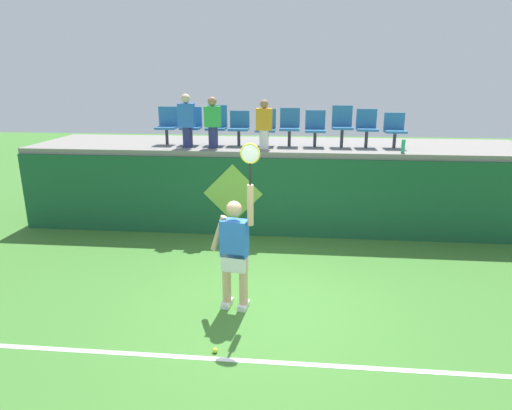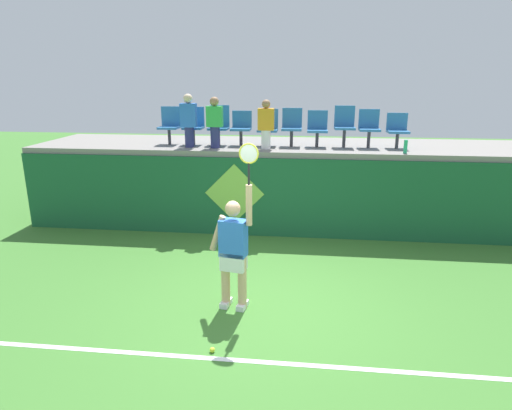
# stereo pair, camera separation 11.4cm
# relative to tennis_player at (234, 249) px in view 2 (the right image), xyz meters

# --- Properties ---
(ground_plane) EXTENTS (40.00, 40.00, 0.00)m
(ground_plane) POSITION_rel_tennis_player_xyz_m (0.40, -0.01, -0.92)
(ground_plane) COLOR #3D752D
(court_back_wall) EXTENTS (11.22, 0.20, 1.70)m
(court_back_wall) POSITION_rel_tennis_player_xyz_m (0.40, 3.17, -0.07)
(court_back_wall) COLOR #195633
(court_back_wall) RESTS_ON ground_plane
(spectator_platform) EXTENTS (11.22, 2.45, 0.12)m
(spectator_platform) POSITION_rel_tennis_player_xyz_m (0.40, 4.35, 0.83)
(spectator_platform) COLOR gray
(spectator_platform) RESTS_ON court_back_wall
(court_baseline_stripe) EXTENTS (10.10, 0.08, 0.01)m
(court_baseline_stripe) POSITION_rel_tennis_player_xyz_m (0.40, -1.28, -0.92)
(court_baseline_stripe) COLOR white
(court_baseline_stripe) RESTS_ON ground_plane
(tennis_player) EXTENTS (0.75, 0.33, 2.47)m
(tennis_player) POSITION_rel_tennis_player_xyz_m (0.00, 0.00, 0.00)
(tennis_player) COLOR white
(tennis_player) RESTS_ON ground_plane
(tennis_ball) EXTENTS (0.07, 0.07, 0.07)m
(tennis_ball) POSITION_rel_tennis_player_xyz_m (-0.10, -1.15, -0.89)
(tennis_ball) COLOR #D1E533
(tennis_ball) RESTS_ON ground_plane
(water_bottle) EXTENTS (0.08, 0.08, 0.27)m
(water_bottle) POSITION_rel_tennis_player_xyz_m (2.99, 3.33, 1.03)
(water_bottle) COLOR #26B272
(water_bottle) RESTS_ON spectator_platform
(stadium_chair_0) EXTENTS (0.44, 0.42, 0.84)m
(stadium_chair_0) POSITION_rel_tennis_player_xyz_m (-2.13, 4.05, 1.36)
(stadium_chair_0) COLOR #38383D
(stadium_chair_0) RESTS_ON spectator_platform
(stadium_chair_1) EXTENTS (0.44, 0.42, 0.84)m
(stadium_chair_1) POSITION_rel_tennis_player_xyz_m (-1.56, 4.05, 1.36)
(stadium_chair_1) COLOR #38383D
(stadium_chair_1) RESTS_ON spectator_platform
(stadium_chair_2) EXTENTS (0.44, 0.42, 0.88)m
(stadium_chair_2) POSITION_rel_tennis_player_xyz_m (-0.98, 4.05, 1.37)
(stadium_chair_2) COLOR #38383D
(stadium_chair_2) RESTS_ON spectator_platform
(stadium_chair_3) EXTENTS (0.44, 0.42, 0.76)m
(stadium_chair_3) POSITION_rel_tennis_player_xyz_m (-0.47, 4.04, 1.32)
(stadium_chair_3) COLOR #38383D
(stadium_chair_3) RESTS_ON spectator_platform
(stadium_chair_4) EXTENTS (0.44, 0.42, 0.81)m
(stadium_chair_4) POSITION_rel_tennis_player_xyz_m (0.13, 4.05, 1.33)
(stadium_chair_4) COLOR #38383D
(stadium_chair_4) RESTS_ON spectator_platform
(stadium_chair_5) EXTENTS (0.44, 0.42, 0.83)m
(stadium_chair_5) POSITION_rel_tennis_player_xyz_m (0.66, 4.05, 1.35)
(stadium_chair_5) COLOR #38383D
(stadium_chair_5) RESTS_ON spectator_platform
(stadium_chair_6) EXTENTS (0.44, 0.42, 0.78)m
(stadium_chair_6) POSITION_rel_tennis_player_xyz_m (1.22, 4.04, 1.32)
(stadium_chair_6) COLOR #38383D
(stadium_chair_6) RESTS_ON spectator_platform
(stadium_chair_7) EXTENTS (0.44, 0.42, 0.89)m
(stadium_chair_7) POSITION_rel_tennis_player_xyz_m (1.81, 4.05, 1.39)
(stadium_chair_7) COLOR #38383D
(stadium_chair_7) RESTS_ON spectator_platform
(stadium_chair_8) EXTENTS (0.44, 0.42, 0.82)m
(stadium_chair_8) POSITION_rel_tennis_player_xyz_m (2.34, 4.04, 1.35)
(stadium_chair_8) COLOR #38383D
(stadium_chair_8) RESTS_ON spectator_platform
(stadium_chair_9) EXTENTS (0.44, 0.42, 0.74)m
(stadium_chair_9) POSITION_rel_tennis_player_xyz_m (2.94, 4.04, 1.31)
(stadium_chair_9) COLOR #38383D
(stadium_chair_9) RESTS_ON spectator_platform
(spectator_0) EXTENTS (0.34, 0.20, 1.09)m
(spectator_0) POSITION_rel_tennis_player_xyz_m (-0.98, 3.59, 1.46)
(spectator_0) COLOR navy
(spectator_0) RESTS_ON spectator_platform
(spectator_1) EXTENTS (0.34, 0.20, 1.15)m
(spectator_1) POSITION_rel_tennis_player_xyz_m (-1.56, 3.62, 1.50)
(spectator_1) COLOR navy
(spectator_1) RESTS_ON spectator_platform
(spectator_2) EXTENTS (0.34, 0.20, 1.04)m
(spectator_2) POSITION_rel_tennis_player_xyz_m (0.13, 3.59, 1.43)
(spectator_2) COLOR white
(spectator_2) RESTS_ON spectator_platform
(wall_signage_mount) EXTENTS (1.27, 0.01, 1.57)m
(wall_signage_mount) POSITION_rel_tennis_player_xyz_m (-0.49, 3.07, -0.92)
(wall_signage_mount) COLOR #195633
(wall_signage_mount) RESTS_ON ground_plane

